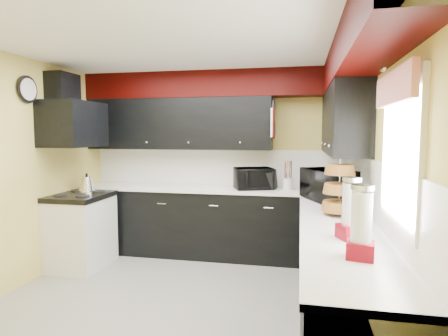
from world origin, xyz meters
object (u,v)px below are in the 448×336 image
object	(u,v)px
knife_block	(271,180)
kettle	(87,184)
utensil_crock	(288,184)
toaster_oven	(254,178)
microwave	(329,185)

from	to	relation	value
knife_block	kettle	size ratio (longest dim) A/B	1.20
utensil_crock	toaster_oven	bearing A→B (deg)	-177.34
utensil_crock	kettle	xyz separation A→B (m)	(-2.56, -0.53, 0.00)
microwave	kettle	size ratio (longest dim) A/B	2.93
microwave	toaster_oven	bearing A→B (deg)	29.67
utensil_crock	knife_block	bearing A→B (deg)	-170.36
toaster_oven	knife_block	size ratio (longest dim) A/B	1.91
toaster_oven	microwave	bearing A→B (deg)	-57.85
toaster_oven	microwave	world-z (taller)	microwave
utensil_crock	knife_block	world-z (taller)	knife_block
knife_block	kettle	distance (m)	2.39
toaster_oven	kettle	distance (m)	2.18
microwave	knife_block	bearing A→B (deg)	22.35
knife_block	microwave	bearing A→B (deg)	-25.29
kettle	knife_block	bearing A→B (deg)	11.77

